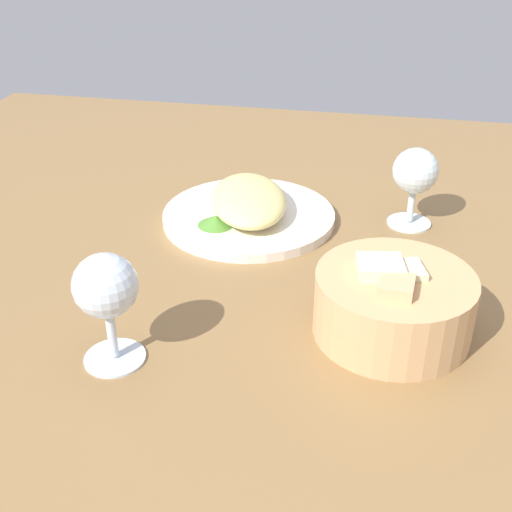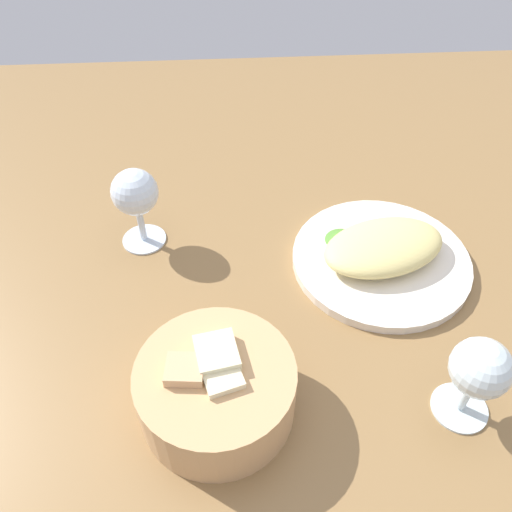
% 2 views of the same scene
% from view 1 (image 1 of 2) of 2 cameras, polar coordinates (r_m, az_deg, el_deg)
% --- Properties ---
extents(ground_plane, '(1.40, 1.40, 0.02)m').
position_cam_1_polar(ground_plane, '(0.85, -1.60, -2.42)').
color(ground_plane, olive).
extents(plate, '(0.25, 0.25, 0.01)m').
position_cam_1_polar(plate, '(0.98, -0.63, 3.45)').
color(plate, white).
rests_on(plate, ground_plane).
extents(omelette, '(0.20, 0.16, 0.04)m').
position_cam_1_polar(omelette, '(0.97, -0.64, 4.87)').
color(omelette, '#E5D280').
rests_on(omelette, plate).
extents(lettuce_garnish, '(0.05, 0.05, 0.01)m').
position_cam_1_polar(lettuce_garnish, '(0.94, -3.51, 3.09)').
color(lettuce_garnish, '#4A812E').
rests_on(lettuce_garnish, plate).
extents(bread_basket, '(0.17, 0.17, 0.09)m').
position_cam_1_polar(bread_basket, '(0.74, 11.73, -3.98)').
color(bread_basket, tan).
rests_on(bread_basket, ground_plane).
extents(wine_glass_near, '(0.07, 0.07, 0.13)m').
position_cam_1_polar(wine_glass_near, '(0.68, -12.81, -3.07)').
color(wine_glass_near, silver).
rests_on(wine_glass_near, ground_plane).
extents(wine_glass_far, '(0.07, 0.07, 0.12)m').
position_cam_1_polar(wine_glass_far, '(0.97, 13.56, 6.77)').
color(wine_glass_far, silver).
rests_on(wine_glass_far, ground_plane).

